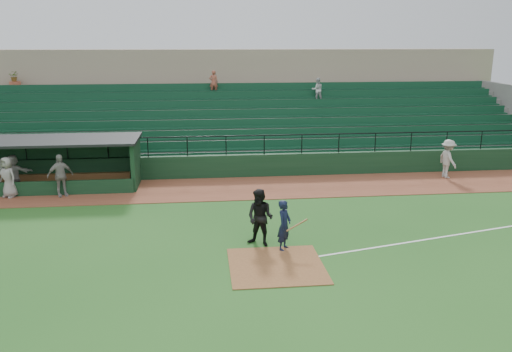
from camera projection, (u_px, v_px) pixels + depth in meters
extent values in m
plane|color=#20521A|center=(272.00, 253.00, 17.28)|extent=(90.00, 90.00, 0.00)
cube|color=brown|center=(249.00, 188.00, 24.97)|extent=(40.00, 4.00, 0.03)
cube|color=brown|center=(276.00, 266.00, 16.31)|extent=(3.00, 3.00, 0.03)
cube|color=white|center=(478.00, 231.00, 19.27)|extent=(17.49, 4.44, 0.01)
cube|color=black|center=(245.00, 166.00, 26.93)|extent=(36.00, 0.35, 1.20)
cylinder|color=black|center=(245.00, 136.00, 26.52)|extent=(36.00, 0.06, 0.06)
cube|color=slate|center=(238.00, 128.00, 31.33)|extent=(36.00, 9.00, 3.60)
cube|color=#103C25|center=(239.00, 122.00, 30.74)|extent=(34.56, 8.00, 4.05)
cube|color=gray|center=(231.00, 94.00, 37.22)|extent=(38.00, 3.00, 6.40)
cube|color=slate|center=(233.00, 90.00, 35.17)|extent=(36.00, 2.00, 0.20)
cylinder|color=#A55138|center=(15.00, 86.00, 33.48)|extent=(0.70, 0.70, 0.60)
imported|color=#2D5923|center=(14.00, 76.00, 33.32)|extent=(0.59, 0.51, 0.66)
imported|color=silver|center=(317.00, 90.00, 33.08)|extent=(0.74, 0.58, 1.52)
imported|color=#A04F3A|center=(214.00, 82.00, 33.23)|extent=(0.56, 0.37, 1.53)
cube|color=black|center=(54.00, 159.00, 25.96)|extent=(8.50, 0.20, 2.30)
cube|color=black|center=(136.00, 163.00, 25.16)|extent=(0.20, 2.60, 2.30)
cube|color=black|center=(44.00, 140.00, 24.40)|extent=(8.90, 3.20, 0.12)
cube|color=olive|center=(54.00, 178.00, 25.81)|extent=(7.65, 0.40, 0.50)
cube|color=black|center=(40.00, 189.00, 23.62)|extent=(8.50, 0.12, 0.70)
imported|color=black|center=(284.00, 225.00, 17.39)|extent=(0.70, 0.77, 1.77)
cylinder|color=olive|center=(297.00, 225.00, 17.22)|extent=(0.79, 0.34, 0.35)
imported|color=black|center=(260.00, 218.00, 17.75)|extent=(1.24, 1.17, 2.03)
imported|color=#A9A49E|center=(448.00, 159.00, 26.55)|extent=(0.90, 1.38, 2.01)
imported|color=gray|center=(60.00, 175.00, 23.35)|extent=(1.24, 0.98, 1.96)
imported|color=gray|center=(8.00, 177.00, 23.23)|extent=(1.09, 0.99, 1.88)
imported|color=#ADA8A2|center=(14.00, 173.00, 24.19)|extent=(1.68, 0.66, 1.77)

